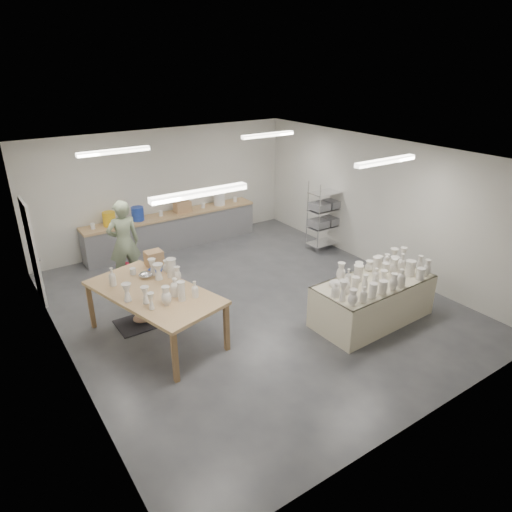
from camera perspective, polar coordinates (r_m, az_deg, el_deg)
room at (r=8.49m, az=-1.55°, el=6.26°), size 8.00×8.02×3.00m
back_counter at (r=12.06m, az=-10.35°, el=3.33°), size 4.60×0.60×1.24m
wire_shelf at (r=11.77m, az=8.70°, el=5.17°), size 0.88×0.48×1.80m
drying_table at (r=8.82m, az=14.42°, el=-5.16°), size 2.33×1.16×1.19m
work_table at (r=8.06m, az=-12.47°, el=-3.90°), size 1.85×2.74×1.28m
rug at (r=8.94m, az=-13.80°, el=-7.95°), size 1.00×0.70×0.02m
cat at (r=8.88m, az=-13.71°, el=-7.41°), size 0.46×0.36×0.18m
potter at (r=10.18m, az=-16.18°, el=1.63°), size 0.72×0.51×1.88m
red_stool at (r=10.67m, az=-16.26°, el=-1.22°), size 0.40×0.40×0.31m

